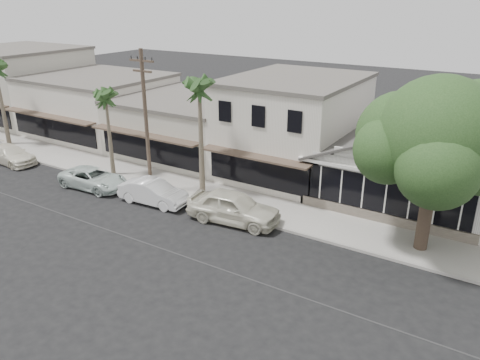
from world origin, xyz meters
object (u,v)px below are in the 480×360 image
Objects in this scene: car_2 at (94,178)px; car_3 at (10,155)px; car_1 at (153,192)px; shade_tree at (437,139)px; car_0 at (233,207)px; utility_pole at (146,120)px.

car_3 is at bearing 86.12° from car_2.
car_3 is at bearing 86.31° from car_1.
car_3 is (-9.13, 0.11, 0.02)m from car_2.
car_3 is 0.54× the size of shade_tree.
shade_tree is (20.00, 3.14, 5.05)m from car_2.
car_0 is 1.13× the size of car_3.
utility_pole is at bearing -82.12° from car_3.
utility_pole is 1.04× the size of shade_tree.
car_2 is at bearing -88.62° from car_3.
car_0 is 1.11× the size of car_2.
utility_pole is 5.72m from car_2.
utility_pole is at bearing 42.96° from car_1.
car_0 reaches higher than car_3.
car_0 is 1.19× the size of car_1.
car_1 is at bearing -90.91° from car_2.
shade_tree is at bearing -82.00° from car_3.
car_0 is 10.50m from car_2.
car_1 is 0.51× the size of shade_tree.
shade_tree is at bearing -82.97° from car_1.
utility_pole reaches higher than shade_tree.
car_0 reaches higher than car_2.
car_0 is 5.50m from car_1.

